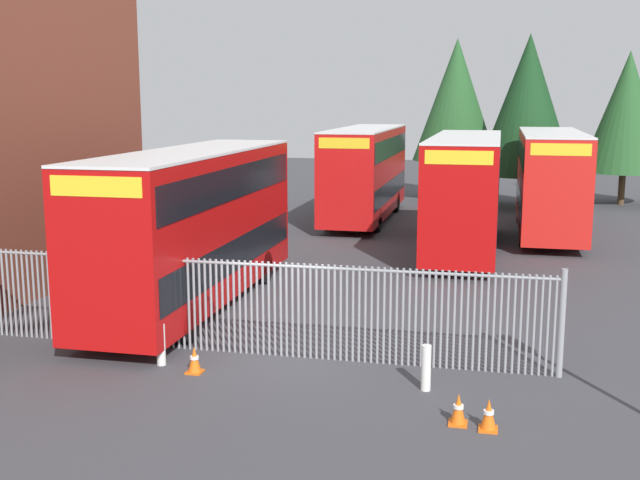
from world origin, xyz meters
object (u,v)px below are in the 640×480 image
(double_decker_bus_near_gate, at_px, (194,221))
(double_decker_bus_behind_fence_right, at_px, (550,178))
(traffic_cone_by_gate, at_px, (458,409))
(traffic_cone_mid_forecourt, at_px, (489,415))
(traffic_cone_near_kerb, at_px, (194,360))
(double_decker_bus_behind_fence_left, at_px, (465,188))
(bollard_center_front, at_px, (426,368))
(bollard_near_left, at_px, (161,344))
(double_decker_bus_far_back, at_px, (366,170))

(double_decker_bus_near_gate, xyz_separation_m, double_decker_bus_behind_fence_right, (10.45, 14.58, 0.00))
(traffic_cone_by_gate, distance_m, traffic_cone_mid_forecourt, 0.56)
(traffic_cone_by_gate, bearing_deg, traffic_cone_near_kerb, 165.44)
(double_decker_bus_behind_fence_left, distance_m, traffic_cone_near_kerb, 16.14)
(bollard_center_front, xyz_separation_m, traffic_cone_mid_forecourt, (1.27, -1.70, -0.19))
(bollard_near_left, height_order, traffic_cone_mid_forecourt, bollard_near_left)
(double_decker_bus_behind_fence_left, height_order, bollard_center_front, double_decker_bus_behind_fence_left)
(double_decker_bus_near_gate, relative_size, traffic_cone_by_gate, 18.32)
(double_decker_bus_behind_fence_left, xyz_separation_m, double_decker_bus_far_back, (-5.02, 6.84, 0.00))
(bollard_near_left, height_order, bollard_center_front, same)
(double_decker_bus_behind_fence_right, xyz_separation_m, bollard_center_front, (-3.42, -19.79, -1.95))
(double_decker_bus_far_back, relative_size, traffic_cone_mid_forecourt, 18.32)
(bollard_center_front, distance_m, traffic_cone_near_kerb, 4.96)
(double_decker_bus_behind_fence_left, xyz_separation_m, traffic_cone_by_gate, (0.70, -16.68, -2.13))
(double_decker_bus_near_gate, xyz_separation_m, traffic_cone_near_kerb, (2.07, -5.29, -2.13))
(double_decker_bus_behind_fence_left, relative_size, double_decker_bus_far_back, 1.00)
(double_decker_bus_far_back, relative_size, traffic_cone_by_gate, 18.32)
(double_decker_bus_far_back, height_order, traffic_cone_mid_forecourt, double_decker_bus_far_back)
(double_decker_bus_far_back, distance_m, bollard_center_front, 22.59)
(double_decker_bus_behind_fence_right, distance_m, traffic_cone_by_gate, 21.63)
(double_decker_bus_behind_fence_right, distance_m, traffic_cone_mid_forecourt, 21.70)
(bollard_near_left, height_order, traffic_cone_near_kerb, bollard_near_left)
(double_decker_bus_near_gate, xyz_separation_m, bollard_near_left, (1.16, -4.97, -1.95))
(traffic_cone_mid_forecourt, bearing_deg, double_decker_bus_far_back, 104.82)
(double_decker_bus_behind_fence_left, xyz_separation_m, bollard_center_front, (-0.03, -15.12, -1.95))
(double_decker_bus_behind_fence_right, bearing_deg, double_decker_bus_behind_fence_left, -125.96)
(double_decker_bus_near_gate, xyz_separation_m, traffic_cone_mid_forecourt, (8.30, -6.90, -2.13))
(bollard_near_left, bearing_deg, double_decker_bus_behind_fence_left, 68.38)
(double_decker_bus_far_back, bearing_deg, double_decker_bus_behind_fence_left, -53.73)
(double_decker_bus_behind_fence_left, bearing_deg, double_decker_bus_near_gate, -125.44)
(bollard_center_front, height_order, traffic_cone_by_gate, bollard_center_front)
(double_decker_bus_behind_fence_right, height_order, traffic_cone_mid_forecourt, double_decker_bus_behind_fence_right)
(double_decker_bus_far_back, bearing_deg, traffic_cone_mid_forecourt, -75.18)
(traffic_cone_mid_forecourt, bearing_deg, double_decker_bus_behind_fence_right, 84.29)
(double_decker_bus_behind_fence_right, height_order, bollard_near_left, double_decker_bus_behind_fence_right)
(double_decker_bus_near_gate, xyz_separation_m, bollard_center_front, (7.02, -5.20, -1.95))
(bollard_near_left, distance_m, traffic_cone_mid_forecourt, 7.40)
(traffic_cone_near_kerb, bearing_deg, double_decker_bus_far_back, 90.08)
(bollard_center_front, distance_m, traffic_cone_by_gate, 1.74)
(bollard_near_left, distance_m, traffic_cone_by_gate, 6.84)
(bollard_near_left, distance_m, bollard_center_front, 5.87)
(double_decker_bus_far_back, bearing_deg, bollard_center_front, -77.21)
(double_decker_bus_far_back, xyz_separation_m, traffic_cone_mid_forecourt, (6.26, -23.65, -2.13))
(traffic_cone_near_kerb, bearing_deg, traffic_cone_by_gate, -14.56)
(bollard_center_front, bearing_deg, double_decker_bus_far_back, 102.79)
(double_decker_bus_behind_fence_left, bearing_deg, bollard_near_left, -111.62)
(double_decker_bus_near_gate, distance_m, double_decker_bus_far_back, 16.87)
(traffic_cone_mid_forecourt, xyz_separation_m, traffic_cone_near_kerb, (-6.23, 1.61, 0.00))
(traffic_cone_mid_forecourt, bearing_deg, double_decker_bus_near_gate, 140.25)
(double_decker_bus_behind_fence_left, height_order, double_decker_bus_behind_fence_right, same)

